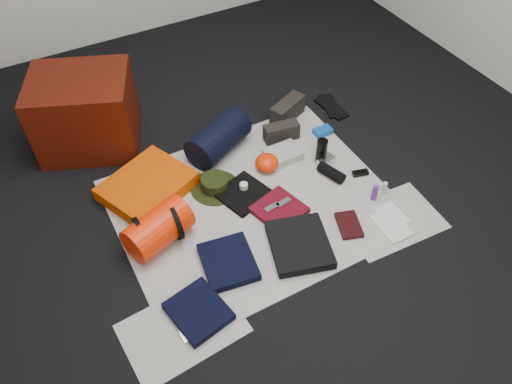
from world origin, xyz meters
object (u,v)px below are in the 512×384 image
red_cabinet (85,113)px  sleeping_pad (148,186)px  navy_duffel (219,138)px  stuff_sack (158,229)px  paperback_book (349,225)px  water_bottle (321,151)px  compact_camera (326,161)px

red_cabinet → sleeping_pad: bearing=-52.8°
red_cabinet → navy_duffel: red_cabinet is taller
sleeping_pad → stuff_sack: size_ratio=1.37×
sleeping_pad → paperback_book: 1.24m
red_cabinet → water_bottle: bearing=-13.4°
red_cabinet → compact_camera: size_ratio=5.39×
stuff_sack → navy_duffel: bearing=39.6°
water_bottle → red_cabinet: bearing=144.0°
stuff_sack → compact_camera: (1.18, 0.07, -0.09)m
compact_camera → paperback_book: compact_camera is taller
sleeping_pad → water_bottle: water_bottle is taller
red_cabinet → compact_camera: 1.59m
compact_camera → stuff_sack: bearing=169.5°
sleeping_pad → compact_camera: size_ratio=4.46×
red_cabinet → paperback_book: size_ratio=3.19×
navy_duffel → compact_camera: (0.56, -0.44, -0.09)m
red_cabinet → navy_duffel: size_ratio=1.41×
water_bottle → paperback_book: 0.57m
red_cabinet → stuff_sack: 1.02m
sleeping_pad → paperback_book: bearing=-41.8°
sleeping_pad → paperback_book: sleeping_pad is taller
stuff_sack → paperback_book: size_ratio=1.92×
red_cabinet → navy_duffel: bearing=-12.5°
water_bottle → paperback_book: (-0.16, -0.54, -0.07)m
stuff_sack → paperback_book: (1.00, -0.43, -0.09)m
water_bottle → paperback_book: size_ratio=0.92×
water_bottle → compact_camera: water_bottle is taller
paperback_book → sleeping_pad: bearing=157.1°
sleeping_pad → compact_camera: (1.10, -0.32, -0.02)m
red_cabinet → water_bottle: (1.25, -0.90, -0.16)m
navy_duffel → paperback_book: 1.02m
red_cabinet → sleeping_pad: 0.67m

